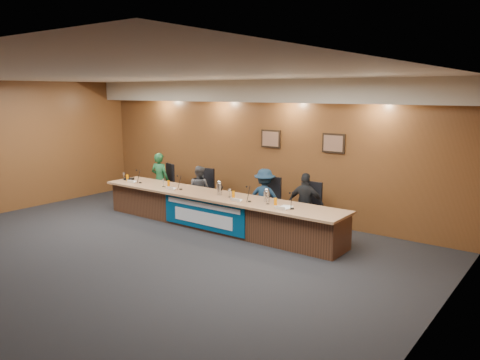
% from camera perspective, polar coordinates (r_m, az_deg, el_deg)
% --- Properties ---
extents(floor, '(10.00, 10.00, 0.00)m').
position_cam_1_polar(floor, '(8.74, -13.25, -9.19)').
color(floor, black).
rests_on(floor, ground).
extents(ceiling, '(10.00, 8.00, 0.04)m').
position_cam_1_polar(ceiling, '(8.24, -14.22, 12.24)').
color(ceiling, silver).
rests_on(ceiling, wall_back).
extents(wall_back, '(10.00, 0.04, 3.20)m').
position_cam_1_polar(wall_back, '(11.28, 2.15, 3.91)').
color(wall_back, brown).
rests_on(wall_back, floor).
extents(wall_right, '(0.04, 8.00, 3.20)m').
position_cam_1_polar(wall_right, '(5.55, 21.40, -3.95)').
color(wall_right, brown).
rests_on(wall_right, floor).
extents(soffit, '(10.00, 0.50, 0.50)m').
position_cam_1_polar(soffit, '(11.00, 1.45, 10.79)').
color(soffit, beige).
rests_on(soffit, wall_back).
extents(dais_body, '(6.00, 0.80, 0.70)m').
position_cam_1_polar(dais_body, '(10.26, -3.01, -3.89)').
color(dais_body, '#452818').
rests_on(dais_body, floor).
extents(dais_top, '(6.10, 0.95, 0.05)m').
position_cam_1_polar(dais_top, '(10.14, -3.21, -1.90)').
color(dais_top, '#A1744F').
rests_on(dais_top, dais_body).
extents(banner, '(2.20, 0.02, 0.65)m').
position_cam_1_polar(banner, '(9.95, -4.55, -4.20)').
color(banner, navy).
rests_on(banner, dais_body).
extents(banner_text_upper, '(2.00, 0.01, 0.10)m').
position_cam_1_polar(banner_text_upper, '(9.89, -4.61, -3.10)').
color(banner_text_upper, silver).
rests_on(banner_text_upper, banner).
extents(banner_text_lower, '(1.60, 0.01, 0.28)m').
position_cam_1_polar(banner_text_lower, '(9.96, -4.59, -4.66)').
color(banner_text_lower, silver).
rests_on(banner_text_lower, banner).
extents(wall_photo_left, '(0.52, 0.04, 0.42)m').
position_cam_1_polar(wall_photo_left, '(11.01, 3.79, 5.03)').
color(wall_photo_left, black).
rests_on(wall_photo_left, wall_back).
extents(wall_photo_right, '(0.52, 0.04, 0.42)m').
position_cam_1_polar(wall_photo_right, '(10.23, 11.34, 4.41)').
color(wall_photo_right, black).
rests_on(wall_photo_right, wall_back).
extents(panelist_a, '(0.56, 0.42, 1.39)m').
position_cam_1_polar(panelist_a, '(12.36, -9.74, 0.10)').
color(panelist_a, '#184F28').
rests_on(panelist_a, floor).
extents(panelist_b, '(0.59, 0.48, 1.18)m').
position_cam_1_polar(panelist_b, '(11.43, -4.96, -1.18)').
color(panelist_b, '#4A4A4E').
rests_on(panelist_b, floor).
extents(panelist_c, '(0.94, 0.72, 1.29)m').
position_cam_1_polar(panelist_c, '(10.27, 3.02, -2.19)').
color(panelist_c, '#12283E').
rests_on(panelist_c, floor).
extents(panelist_d, '(0.82, 0.48, 1.30)m').
position_cam_1_polar(panelist_d, '(9.75, 7.99, -2.93)').
color(panelist_d, black).
rests_on(panelist_d, floor).
extents(office_chair_a, '(0.62, 0.62, 0.08)m').
position_cam_1_polar(office_chair_a, '(12.46, -9.37, -0.80)').
color(office_chair_a, black).
rests_on(office_chair_a, floor).
extents(office_chair_b, '(0.55, 0.55, 0.08)m').
position_cam_1_polar(office_chair_b, '(11.53, -4.62, -1.62)').
color(office_chair_b, black).
rests_on(office_chair_b, floor).
extents(office_chair_c, '(0.50, 0.50, 0.08)m').
position_cam_1_polar(office_chair_c, '(10.39, 3.32, -2.98)').
color(office_chair_c, black).
rests_on(office_chair_c, floor).
extents(office_chair_d, '(0.50, 0.50, 0.08)m').
position_cam_1_polar(office_chair_d, '(9.88, 8.25, -3.79)').
color(office_chair_d, black).
rests_on(office_chair_d, floor).
extents(nameplate_a, '(0.24, 0.08, 0.10)m').
position_cam_1_polar(nameplate_a, '(11.68, -13.20, -0.13)').
color(nameplate_a, white).
rests_on(nameplate_a, dais_top).
extents(microphone_a, '(0.07, 0.07, 0.02)m').
position_cam_1_polar(microphone_a, '(11.62, -12.07, -0.31)').
color(microphone_a, black).
rests_on(microphone_a, dais_top).
extents(juice_glass_a, '(0.06, 0.06, 0.15)m').
position_cam_1_polar(juice_glass_a, '(12.01, -13.56, 0.29)').
color(juice_glass_a, orange).
rests_on(juice_glass_a, dais_top).
extents(water_glass_a, '(0.08, 0.08, 0.18)m').
position_cam_1_polar(water_glass_a, '(12.13, -13.97, 0.44)').
color(water_glass_a, silver).
rests_on(water_glass_a, dais_top).
extents(nameplate_b, '(0.24, 0.08, 0.10)m').
position_cam_1_polar(nameplate_b, '(10.69, -8.54, -0.95)').
color(nameplate_b, white).
rests_on(nameplate_b, dais_top).
extents(microphone_b, '(0.07, 0.07, 0.02)m').
position_cam_1_polar(microphone_b, '(10.69, -7.23, -1.11)').
color(microphone_b, black).
rests_on(microphone_b, dais_top).
extents(juice_glass_b, '(0.06, 0.06, 0.15)m').
position_cam_1_polar(juice_glass_b, '(11.01, -8.71, -0.46)').
color(juice_glass_b, orange).
rests_on(juice_glass_b, dais_top).
extents(water_glass_b, '(0.08, 0.08, 0.18)m').
position_cam_1_polar(water_glass_b, '(11.05, -9.32, -0.36)').
color(water_glass_b, silver).
rests_on(water_glass_b, dais_top).
extents(nameplate_c, '(0.24, 0.08, 0.10)m').
position_cam_1_polar(nameplate_c, '(9.44, -0.58, -2.40)').
color(nameplate_c, white).
rests_on(nameplate_c, dais_top).
extents(microphone_c, '(0.07, 0.07, 0.02)m').
position_cam_1_polar(microphone_c, '(9.43, 1.17, -2.63)').
color(microphone_c, black).
rests_on(microphone_c, dais_top).
extents(juice_glass_c, '(0.06, 0.06, 0.15)m').
position_cam_1_polar(juice_glass_c, '(9.75, -0.82, -1.78)').
color(juice_glass_c, orange).
rests_on(juice_glass_c, dais_top).
extents(water_glass_c, '(0.08, 0.08, 0.18)m').
position_cam_1_polar(water_glass_c, '(9.81, -1.29, -1.62)').
color(water_glass_c, silver).
rests_on(water_glass_c, dais_top).
extents(nameplate_d, '(0.24, 0.08, 0.10)m').
position_cam_1_polar(nameplate_d, '(8.82, 4.89, -3.37)').
color(nameplate_d, white).
rests_on(nameplate_d, dais_top).
extents(microphone_d, '(0.07, 0.07, 0.02)m').
position_cam_1_polar(microphone_d, '(8.91, 6.39, -3.49)').
color(microphone_d, black).
rests_on(microphone_d, dais_top).
extents(juice_glass_d, '(0.06, 0.06, 0.15)m').
position_cam_1_polar(juice_glass_d, '(9.14, 4.34, -2.67)').
color(juice_glass_d, orange).
rests_on(juice_glass_d, dais_top).
extents(water_glass_d, '(0.08, 0.08, 0.18)m').
position_cam_1_polar(water_glass_d, '(9.24, 3.39, -2.41)').
color(water_glass_d, silver).
rests_on(water_glass_d, dais_top).
extents(carafe_mid, '(0.12, 0.12, 0.26)m').
position_cam_1_polar(carafe_mid, '(10.04, -2.53, -1.12)').
color(carafe_mid, silver).
rests_on(carafe_mid, dais_top).
extents(carafe_right, '(0.12, 0.12, 0.22)m').
position_cam_1_polar(carafe_right, '(9.42, 3.27, -2.02)').
color(carafe_right, silver).
rests_on(carafe_right, dais_top).
extents(speakerphone, '(0.32, 0.32, 0.05)m').
position_cam_1_polar(speakerphone, '(12.05, -13.32, 0.09)').
color(speakerphone, black).
rests_on(speakerphone, dais_top).
extents(paper_stack, '(0.26, 0.33, 0.01)m').
position_cam_1_polar(paper_stack, '(9.05, 5.59, -3.29)').
color(paper_stack, white).
rests_on(paper_stack, dais_top).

